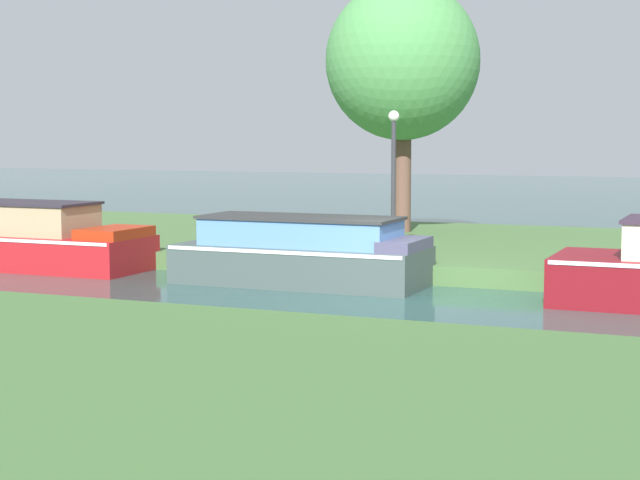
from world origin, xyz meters
name	(u,v)px	position (x,y,z in m)	size (l,w,h in m)	color
ground_plane	(403,301)	(0.00, 0.00, 0.00)	(120.00, 120.00, 0.00)	#294D4A
riverbank_far	(494,250)	(0.00, 7.00, 0.20)	(72.00, 10.00, 0.40)	#466938
riverbank_near	(119,412)	(0.00, -9.00, 0.20)	(72.00, 10.00, 0.40)	#3F6433
red_narrowboat	(25,240)	(-9.30, 1.20, 0.62)	(5.87, 1.98, 1.49)	#AD1A1F
slate_cruiser	(302,254)	(-2.50, 1.20, 0.61)	(5.00, 1.98, 1.36)	#414E4C
willow_tree_left	(403,62)	(-2.88, 8.57, 4.88)	(4.03, 4.07, 6.57)	brown
lamp_post	(393,164)	(-1.57, 4.05, 2.33)	(0.24, 0.24, 3.09)	#333338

